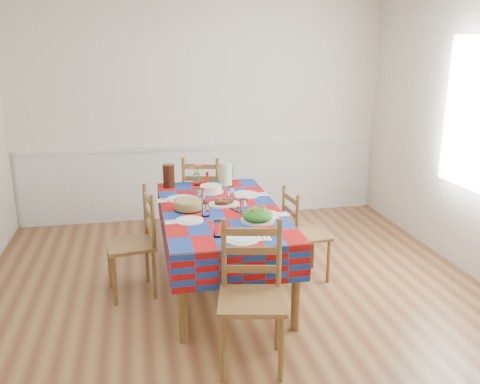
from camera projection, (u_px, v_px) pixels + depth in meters
name	position (u px, v px, depth m)	size (l,w,h in m)	color
room	(245.00, 150.00, 3.80)	(4.58, 5.08, 2.78)	brown
wainscot	(203.00, 179.00, 6.38)	(4.41, 0.06, 0.92)	silver
dining_table	(221.00, 217.00, 4.45)	(1.02, 1.89, 0.73)	brown
setting_near_head	(234.00, 235.00, 3.72)	(0.41, 0.27, 0.12)	silver
setting_left_near	(195.00, 217.00, 4.14)	(0.42, 0.25, 0.11)	silver
setting_left_far	(187.00, 198.00, 4.63)	(0.48, 0.29, 0.13)	silver
setting_right_near	(257.00, 212.00, 4.25)	(0.47, 0.27, 0.12)	silver
setting_right_far	(241.00, 194.00, 4.75)	(0.49, 0.28, 0.12)	silver
meat_platter	(224.00, 203.00, 4.50)	(0.30, 0.22, 0.06)	silver
salad_platter	(258.00, 216.00, 4.09)	(0.28, 0.28, 0.12)	silver
pasta_bowl	(188.00, 205.00, 4.38)	(0.25, 0.25, 0.09)	white
cake	(211.00, 189.00, 4.91)	(0.24, 0.24, 0.07)	silver
serving_utensils	(239.00, 210.00, 4.36)	(0.15, 0.33, 0.01)	black
flower_vase	(197.00, 176.00, 5.13)	(0.14, 0.12, 0.23)	white
hot_sauce	(207.00, 179.00, 5.14)	(0.03, 0.03, 0.14)	#B4260E
green_pitcher	(225.00, 174.00, 5.15)	(0.13, 0.13, 0.23)	#ACD495
tea_pitcher	(169.00, 176.00, 5.05)	(0.12, 0.12, 0.23)	black
name_card	(241.00, 246.00, 3.58)	(0.07, 0.02, 0.02)	silver
chair_near	(252.00, 297.00, 3.39)	(0.51, 0.50, 0.99)	brown
chair_far	(203.00, 198.00, 5.62)	(0.51, 0.50, 0.96)	brown
chair_left	(135.00, 244.00, 4.37)	(0.45, 0.47, 0.93)	brown
chair_right	(302.00, 235.00, 4.66)	(0.40, 0.41, 0.87)	brown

